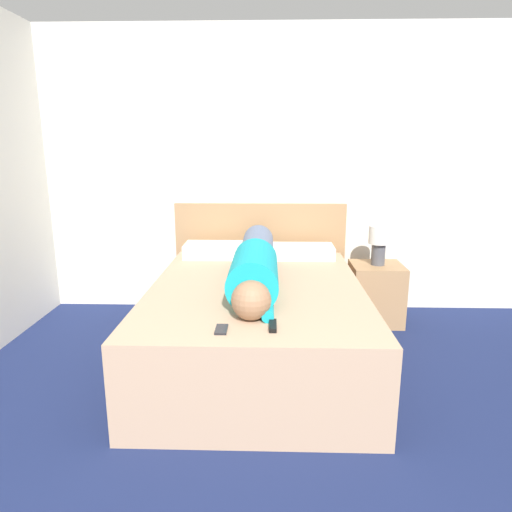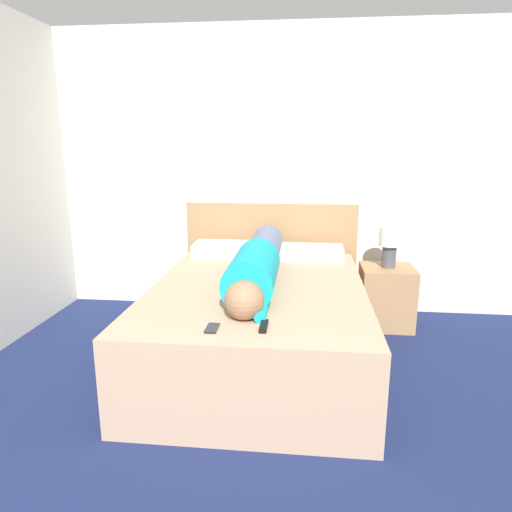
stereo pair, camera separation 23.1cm
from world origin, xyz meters
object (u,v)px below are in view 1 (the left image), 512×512
nightstand (376,293)px  person_lying (255,264)px  tv_remote (272,326)px  table_lamp (379,241)px  pillow_near_headboard (217,250)px  cell_phone (221,329)px  bed (257,324)px  pillow_second (302,251)px

nightstand → person_lying: (-1.05, -0.75, 0.46)m
tv_remote → table_lamp: bearing=59.5°
nightstand → tv_remote: tv_remote is taller
nightstand → pillow_near_headboard: bearing=178.9°
nightstand → cell_phone: size_ratio=4.10×
nightstand → cell_phone: 2.05m
bed → pillow_second: 0.98m
table_lamp → nightstand: bearing=0.0°
bed → person_lying: size_ratio=1.19×
bed → pillow_near_headboard: bearing=114.1°
nightstand → table_lamp: (0.00, 0.00, 0.48)m
person_lying → cell_phone: size_ratio=13.32×
person_lying → tv_remote: person_lying is taller
nightstand → table_lamp: bearing=0.0°
pillow_near_headboard → cell_phone: (0.21, -1.65, -0.05)m
pillow_second → cell_phone: bearing=-108.2°
bed → pillow_near_headboard: pillow_near_headboard is taller
bed → cell_phone: bearing=-101.4°
nightstand → table_lamp: table_lamp is taller
bed → table_lamp: 1.39m
pillow_second → tv_remote: 1.63m
person_lying → tv_remote: bearing=-81.9°
pillow_near_headboard → pillow_second: size_ratio=1.05×
pillow_near_headboard → tv_remote: (0.48, -1.61, -0.05)m
bed → table_lamp: table_lamp is taller
nightstand → tv_remote: size_ratio=3.55×
cell_phone → table_lamp: bearing=53.4°
nightstand → bed: bearing=-142.3°
cell_phone → person_lying: bearing=80.0°
pillow_second → bed: bearing=-114.5°
person_lying → cell_phone: person_lying is taller
pillow_near_headboard → pillow_second: bearing=0.0°
pillow_second → pillow_near_headboard: bearing=180.0°
nightstand → person_lying: size_ratio=0.31×
table_lamp → tv_remote: table_lamp is taller
person_lying → pillow_near_headboard: 0.86m
cell_phone → pillow_second: bearing=71.8°
table_lamp → cell_phone: table_lamp is taller
table_lamp → person_lying: (-1.05, -0.75, -0.01)m
pillow_near_headboard → cell_phone: bearing=-82.9°
tv_remote → nightstand: bearing=59.5°
table_lamp → pillow_second: size_ratio=0.63×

